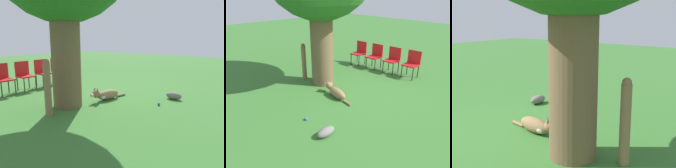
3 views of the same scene
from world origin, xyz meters
The scene contains 9 objects.
ground_plane centered at (0.00, 0.00, 0.00)m, with size 30.00×30.00×0.00m, color #38702D.
dog centered at (-0.49, -0.03, 0.13)m, with size 0.34×1.13×0.36m.
fence_post centered at (-0.35, 1.56, 0.57)m, with size 0.14×0.14×1.14m.
red_chair_0 centered at (2.25, -0.67, 0.49)m, with size 0.44×0.46×0.86m.
red_chair_1 centered at (2.17, 0.00, 0.49)m, with size 0.44×0.46×0.86m.
red_chair_2 centered at (2.10, 0.68, 0.49)m, with size 0.44×0.46×0.86m.
red_chair_3 centered at (2.02, 1.35, 0.49)m, with size 0.44×0.46×0.86m.
tennis_ball centered at (-1.75, -0.44, 0.03)m, with size 0.07×0.07×0.07m.
garden_rock centered at (-1.79, -1.16, 0.09)m, with size 0.41×0.20×0.18m.
Camera 2 is at (-4.02, -3.88, 2.65)m, focal length 35.00 mm.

